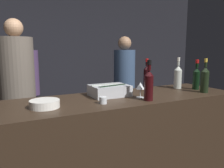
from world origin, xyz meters
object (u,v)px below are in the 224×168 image
wine_glass (140,86)px  person_in_hoodie (18,89)px  person_grey_polo (28,84)px  red_wine_bottle_black_foil (149,84)px  ice_bin_with_bottles (109,90)px  champagne_bottle (205,79)px  bowl_white (45,104)px  candle_votive (103,100)px  white_wine_bottle (178,76)px  red_wine_bottle_burgundy (196,77)px  person_blond_tee (124,84)px  red_wine_bottle_tall (147,76)px

wine_glass → person_in_hoodie: size_ratio=0.07×
person_grey_polo → wine_glass: bearing=-94.1°
wine_glass → red_wine_bottle_black_foil: size_ratio=0.41×
ice_bin_with_bottles → champagne_bottle: 0.96m
bowl_white → champagne_bottle: bearing=-4.4°
champagne_bottle → person_in_hoodie: bearing=141.9°
candle_votive → white_wine_bottle: white_wine_bottle is taller
ice_bin_with_bottles → bowl_white: bearing=-164.9°
champagne_bottle → person_in_hoodie: 2.10m
candle_votive → red_wine_bottle_black_foil: (0.39, -0.07, 0.11)m
white_wine_bottle → red_wine_bottle_burgundy: bearing=-46.4°
ice_bin_with_bottles → white_wine_bottle: 0.86m
bowl_white → wine_glass: 0.83m
red_wine_bottle_black_foil → red_wine_bottle_burgundy: bearing=14.5°
bowl_white → white_wine_bottle: bearing=7.1°
person_in_hoodie → person_grey_polo: size_ratio=1.09×
champagne_bottle → red_wine_bottle_black_foil: size_ratio=1.00×
candle_votive → red_wine_bottle_black_foil: size_ratio=0.18×
person_grey_polo → white_wine_bottle: bearing=-77.4°
candle_votive → person_blond_tee: person_blond_tee is taller
bowl_white → person_grey_polo: 2.09m
red_wine_bottle_burgundy → person_grey_polo: size_ratio=0.19×
wine_glass → white_wine_bottle: 0.67m
red_wine_bottle_burgundy → red_wine_bottle_black_foil: 0.80m
candle_votive → white_wine_bottle: 1.07m
ice_bin_with_bottles → red_wine_bottle_black_foil: bearing=-56.4°
candle_votive → red_wine_bottle_burgundy: (1.16, 0.13, 0.11)m
red_wine_bottle_tall → red_wine_bottle_burgundy: (0.43, -0.30, -0.00)m
ice_bin_with_bottles → red_wine_bottle_tall: red_wine_bottle_tall is taller
wine_glass → person_grey_polo: 2.25m
bowl_white → champagne_bottle: champagne_bottle is taller
person_grey_polo → person_blond_tee: bearing=-49.3°
ice_bin_with_bottles → white_wine_bottle: size_ratio=1.01×
bowl_white → champagne_bottle: 1.54m
red_wine_bottle_black_foil → candle_votive: bearing=169.8°
ice_bin_with_bottles → person_grey_polo: (-0.53, 1.92, -0.18)m
white_wine_bottle → person_blond_tee: bearing=89.0°
candle_votive → person_in_hoodie: (-0.55, 1.26, -0.07)m
bowl_white → person_blond_tee: person_blond_tee is taller
white_wine_bottle → person_grey_polo: person_grey_polo is taller
wine_glass → red_wine_bottle_tall: bearing=48.2°
bowl_white → red_wine_bottle_burgundy: red_wine_bottle_burgundy is taller
ice_bin_with_bottles → candle_votive: ice_bin_with_bottles is taller
wine_glass → candle_votive: (-0.39, -0.05, -0.07)m
wine_glass → candle_votive: wine_glass is taller
red_wine_bottle_black_foil → person_grey_polo: person_grey_polo is taller
bowl_white → red_wine_bottle_black_foil: bearing=-10.6°
champagne_bottle → red_wine_bottle_burgundy: champagne_bottle is taller
person_blond_tee → person_grey_polo: (-1.40, 0.68, -0.01)m
red_wine_bottle_burgundy → bowl_white: bearing=-178.4°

